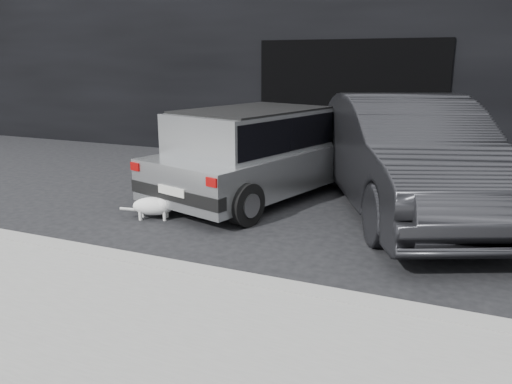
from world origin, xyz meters
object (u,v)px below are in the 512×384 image
at_px(cat_siamese, 218,211).
at_px(cat_white, 156,205).
at_px(second_car, 407,155).
at_px(silver_hatchback, 257,149).

relative_size(cat_siamese, cat_white, 0.82).
bearing_deg(second_car, cat_white, -174.90).
relative_size(second_car, cat_siamese, 7.69).
xyz_separation_m(cat_siamese, cat_white, (-0.78, -0.37, 0.09)).
height_order(cat_siamese, cat_white, cat_white).
bearing_deg(cat_siamese, cat_white, 7.78).
bearing_deg(cat_white, cat_siamese, 95.34).
bearing_deg(second_car, silver_hatchback, 157.88).
relative_size(silver_hatchback, cat_white, 5.19).
xyz_separation_m(second_car, cat_siamese, (-2.36, -1.44, -0.73)).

